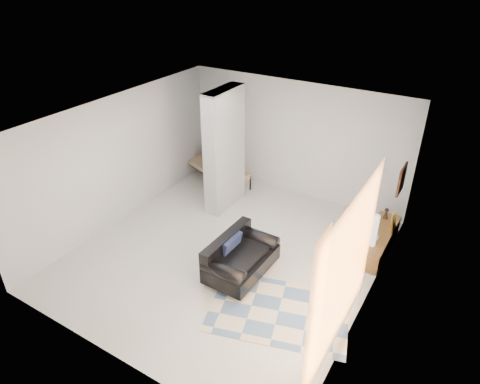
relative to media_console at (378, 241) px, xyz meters
The scene contains 17 objects.
floor 3.05m from the media_console, 145.96° to the right, with size 6.00×6.00×0.00m, color beige.
ceiling 4.00m from the media_console, 145.96° to the right, with size 6.00×6.00×0.00m, color white.
wall_back 3.08m from the media_console, 152.76° to the left, with size 6.00×6.00×0.00m, color silver.
wall_front 5.47m from the media_console, 118.19° to the right, with size 6.00×6.00×0.00m, color silver.
wall_left 5.67m from the media_console, 162.10° to the right, with size 6.00×6.00×0.00m, color silver.
wall_right 2.09m from the media_console, 82.32° to the right, with size 6.00×6.00×0.00m, color silver.
partition_column 3.81m from the media_console, behind, with size 0.35×1.20×2.80m, color #AAAFB1.
hallway_door 4.86m from the media_console, 164.78° to the left, with size 0.85×0.06×2.04m, color white.
curtain 3.12m from the media_console, 87.00° to the right, with size 2.55×2.55×0.00m, color #FFA243.
wall_art 1.46m from the media_console, ahead, with size 0.04×0.45×0.55m, color #3D1C10.
media_console is the anchor object (origin of this frame).
loveseat 2.92m from the media_console, 133.81° to the right, with size 0.89×1.49×0.76m.
daybed 4.51m from the media_console, behind, with size 1.96×1.31×0.77m.
area_rug 2.77m from the media_console, 109.48° to the right, with size 2.29×1.53×0.01m, color beige.
cylinder_lamp 0.72m from the media_console, 92.37° to the right, with size 0.12×0.12×0.66m, color white.
bronze_figurine 0.68m from the media_console, 94.83° to the left, with size 0.12×0.12×0.23m, color black, non-canonical shape.
vase 0.44m from the media_console, 98.92° to the right, with size 0.20×0.20×0.20m, color white.
Camera 1 is at (3.80, -5.76, 5.28)m, focal length 32.00 mm.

